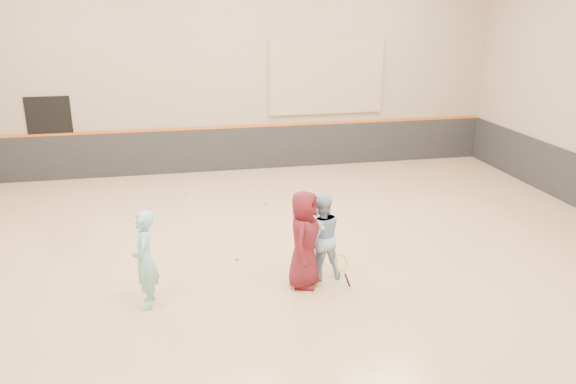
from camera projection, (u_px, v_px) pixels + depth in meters
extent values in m
cube|color=tan|center=(262.00, 266.00, 10.14)|extent=(15.00, 12.00, 0.20)
cube|color=tan|center=(224.00, 60.00, 14.74)|extent=(15.00, 0.02, 6.00)
cube|color=tan|center=(404.00, 236.00, 3.58)|extent=(15.00, 0.02, 6.00)
cube|color=#232326|center=(227.00, 149.00, 15.46)|extent=(14.90, 0.04, 1.20)
cube|color=#D85914|center=(226.00, 127.00, 15.26)|extent=(14.90, 0.03, 0.06)
cube|color=tan|center=(327.00, 77.00, 15.38)|extent=(3.20, 0.08, 2.00)
cube|color=black|center=(52.00, 139.00, 14.45)|extent=(1.10, 0.05, 2.20)
imported|color=#79D3D2|center=(145.00, 260.00, 8.40)|extent=(0.40, 0.58, 1.54)
imported|color=#94BDE5|center=(321.00, 236.00, 9.31)|extent=(0.74, 0.59, 1.49)
imported|color=#5A151E|center=(304.00, 239.00, 9.01)|extent=(0.82, 0.94, 1.63)
sphere|color=#CCDE33|center=(237.00, 258.00, 10.16)|extent=(0.07, 0.07, 0.07)
sphere|color=yellow|center=(323.00, 228.00, 8.79)|extent=(0.07, 0.07, 0.07)
sphere|color=#C3D431|center=(265.00, 203.00, 12.96)|extent=(0.07, 0.07, 0.07)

